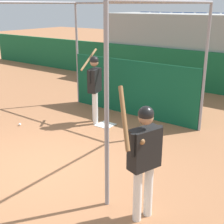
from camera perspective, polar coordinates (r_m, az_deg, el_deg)
ground_plane at (r=6.44m, az=-12.00°, el=-9.86°), size 60.00×60.00×0.00m
outfield_wall at (r=12.08m, az=14.92°, el=7.28°), size 24.00×0.12×1.48m
bleacher_section at (r=13.14m, az=17.28°, el=10.81°), size 8.70×2.40×2.76m
batting_cage at (r=8.39m, az=1.46°, el=6.96°), size 4.24×3.97×3.15m
home_plate at (r=8.39m, az=-1.22°, el=-2.35°), size 0.44×0.44×0.02m
player_batter at (r=8.28m, az=-3.23°, el=5.30°), size 0.55×0.81×1.94m
player_waiting at (r=4.46m, az=5.87°, el=-7.52°), size 0.52×0.82×2.06m
baseball at (r=8.69m, az=-16.51°, el=-2.19°), size 0.07×0.07×0.07m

